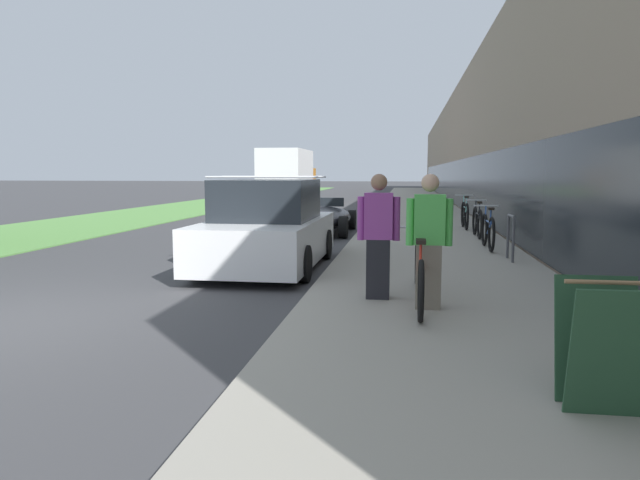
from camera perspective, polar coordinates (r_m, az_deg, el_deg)
ground_plane at (r=7.61m, az=-29.03°, el=-7.38°), size 220.00×220.00×0.00m
sidewalk_slab at (r=26.88m, az=9.75°, el=3.07°), size 3.73×70.00×0.13m
storefront_facade at (r=35.63m, az=20.88°, el=8.46°), size 10.01×70.00×6.17m
lawn_strip at (r=32.67m, az=-10.60°, el=3.60°), size 4.93×70.00×0.03m
tandem_bicycle at (r=7.27m, az=9.85°, el=-3.16°), size 0.52×2.78×0.87m
person_rider at (r=6.86m, az=10.84°, el=-0.15°), size 0.54×0.21×1.60m
person_bystander at (r=7.31m, az=5.86°, el=0.36°), size 0.54×0.21×1.60m
bike_rack_hoop at (r=11.06m, az=18.54°, el=0.70°), size 0.05×0.60×0.84m
cruiser_bike_nearest at (r=12.60m, az=16.44°, el=0.88°), size 0.52×1.76×0.91m
cruiser_bike_middle at (r=14.86m, az=15.46°, el=1.78°), size 0.52×1.74×0.92m
cruiser_bike_farthest at (r=17.05m, az=14.28°, el=2.47°), size 0.52×1.76×0.96m
sandwich_board_sign at (r=4.37m, az=26.60°, el=-9.39°), size 0.56×0.56×0.90m
parked_sedan_curbside at (r=10.45m, az=-5.23°, el=1.11°), size 2.00×4.21×1.69m
vintage_roadster_curbside at (r=16.50m, az=0.30°, el=2.20°), size 1.68×4.28×1.01m
moving_truck at (r=31.16m, az=-3.23°, el=6.27°), size 2.29×6.11×2.96m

